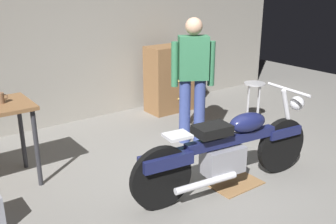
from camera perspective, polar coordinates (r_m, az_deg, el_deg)
name	(u,v)px	position (r m, az deg, el deg)	size (l,w,h in m)	color
ground_plane	(202,187)	(4.22, 5.07, -11.04)	(12.00, 12.00, 0.00)	gray
back_wall	(82,19)	(6.07, -12.63, 13.22)	(8.00, 0.12, 3.10)	gray
motorcycle	(229,149)	(4.06, 8.95, -5.40)	(2.18, 0.61, 1.00)	black
person_standing	(193,76)	(5.05, 3.69, 5.37)	(0.51, 0.38, 1.67)	#39488A
shop_stool	(254,92)	(6.00, 12.60, 2.92)	(0.32, 0.32, 0.64)	#B2B2B7
wooden_dresser	(170,79)	(6.45, 0.37, 4.96)	(0.80, 0.47, 1.10)	brown
drip_tray	(234,183)	(4.34, 9.79, -10.30)	(0.56, 0.40, 0.01)	olive
mug_brown_stoneware	(1,98)	(4.32, -23.48, 1.90)	(0.11, 0.07, 0.11)	brown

